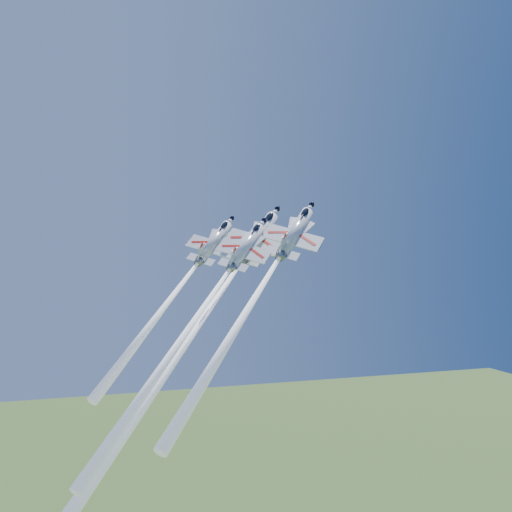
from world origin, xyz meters
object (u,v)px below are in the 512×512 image
object	(u,v)px
jet_left	(179,288)
jet_slot	(197,317)
jet_lead	(195,330)
jet_right	(257,293)

from	to	relation	value
jet_left	jet_slot	bearing A→B (deg)	-52.88
jet_slot	jet_lead	bearing A→B (deg)	117.24
jet_lead	jet_right	xyz separation A→B (m)	(9.24, -2.87, 5.63)
jet_slot	jet_left	bearing A→B (deg)	127.12
jet_lead	jet_right	distance (m)	11.19
jet_slot	jet_right	bearing A→B (deg)	46.19
jet_lead	jet_slot	xyz separation A→B (m)	(-0.70, -4.71, 2.46)
jet_lead	jet_right	size ratio (longest dim) A/B	1.33
jet_lead	jet_slot	distance (m)	5.36
jet_lead	jet_left	size ratio (longest dim) A/B	1.58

